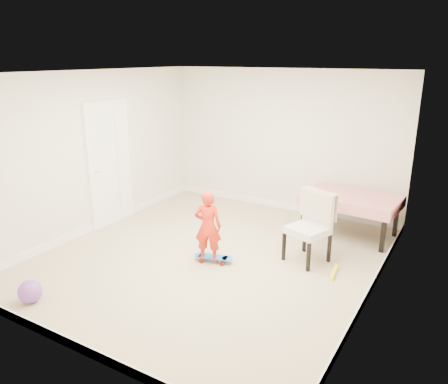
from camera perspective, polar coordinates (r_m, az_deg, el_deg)
The scene contains 17 objects.
ground at distance 6.45m, azimuth -1.69°, elevation -8.41°, with size 5.00×5.00×0.00m, color tan.
ceiling at distance 5.81m, azimuth -1.92°, elevation 15.16°, with size 4.50×5.00×0.04m, color white.
wall_back at distance 8.15m, azimuth 7.63°, elevation 6.59°, with size 4.50×0.04×2.60m, color beige.
wall_front at distance 4.22m, azimuth -20.17°, elevation -4.61°, with size 4.50×0.04×2.60m, color beige.
wall_left at distance 7.41m, azimuth -16.59°, elevation 4.93°, with size 0.04×5.00×2.60m, color beige.
wall_right at distance 5.20m, azimuth 19.45°, elevation -0.45°, with size 0.04×5.00×2.60m, color beige.
door at distance 7.66m, azimuth -14.75°, elevation 3.37°, with size 0.10×0.94×2.11m, color white.
baseboard_back at distance 8.48m, azimuth 7.33°, elevation -1.66°, with size 4.50×0.02×0.12m, color white.
baseboard_front at distance 4.80m, azimuth -18.66°, elevation -18.53°, with size 4.50×0.02×0.12m, color white.
baseboard_left at distance 7.76m, azimuth -15.86°, elevation -4.03°, with size 0.02×5.00×0.12m, color white.
baseboard_right at distance 5.68m, azimuth 18.27°, elevation -12.46°, with size 0.02×5.00×0.12m, color white.
dining_table at distance 7.36m, azimuth 16.10°, elevation -2.91°, with size 1.46×0.92×0.68m, color red, non-canonical shape.
dining_chair at distance 6.22m, azimuth 10.87°, elevation -4.63°, with size 0.55×0.63×1.01m, color silver, non-canonical shape.
skateboard at distance 6.27m, azimuth -1.42°, elevation -8.74°, with size 0.57×0.21×0.09m, color blue, non-canonical shape.
child at distance 6.06m, azimuth -2.11°, elevation -4.83°, with size 0.38×0.25×1.03m, color red.
balloon at distance 5.76m, azimuth -24.01°, elevation -11.79°, with size 0.28×0.28×0.28m, color purple.
foam_toy at distance 6.13m, azimuth 14.17°, elevation -10.11°, with size 0.06×0.06×0.40m, color yellow.
Camera 1 is at (3.12, -4.90, 2.80)m, focal length 35.00 mm.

